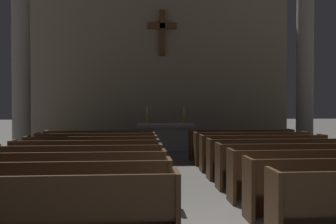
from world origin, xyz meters
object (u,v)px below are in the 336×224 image
at_px(pew_left_row_4, 79,168).
at_px(pew_right_row_5, 277,158).
at_px(pew_left_row_5, 86,160).
at_px(altar, 166,136).
at_px(pew_right_row_3, 320,175).
at_px(column_left_second, 21,48).
at_px(pew_left_row_2, 57,193).
at_px(pew_right_row_4, 296,165).
at_px(column_right_second, 305,52).
at_px(candlestick_left, 147,118).
at_px(candlestick_right, 184,118).
at_px(pew_left_row_1, 37,213).
at_px(pew_right_row_6, 263,153).
at_px(pew_left_row_6, 92,154).
at_px(pew_left_row_7, 96,150).
at_px(pew_right_row_7, 251,148).
at_px(pew_right_row_8, 241,144).
at_px(pew_left_row_8, 100,146).
at_px(pew_left_row_3, 70,178).

relative_size(pew_left_row_4, pew_right_row_5, 1.00).
relative_size(pew_left_row_5, altar, 1.50).
bearing_deg(pew_right_row_5, pew_right_row_3, -90.00).
bearing_deg(column_left_second, pew_left_row_2, -70.27).
relative_size(pew_right_row_4, column_right_second, 0.44).
height_order(pew_left_row_4, candlestick_left, candlestick_left).
height_order(pew_left_row_5, pew_right_row_4, same).
distance_m(pew_left_row_4, pew_right_row_5, 4.56).
distance_m(pew_right_row_5, candlestick_right, 5.92).
distance_m(pew_left_row_1, pew_right_row_6, 6.84).
xyz_separation_m(pew_left_row_1, column_right_second, (7.31, 9.05, 3.21)).
relative_size(pew_left_row_2, pew_left_row_4, 1.00).
height_order(pew_left_row_5, pew_right_row_3, same).
bearing_deg(pew_left_row_5, pew_left_row_1, -90.00).
bearing_deg(pew_right_row_6, column_right_second, 53.26).
bearing_deg(pew_left_row_6, pew_left_row_7, 90.00).
relative_size(pew_left_row_7, pew_right_row_7, 1.00).
bearing_deg(pew_left_row_1, pew_left_row_5, 90.00).
height_order(pew_left_row_2, pew_left_row_6, same).
height_order(pew_right_row_5, pew_right_row_6, same).
bearing_deg(column_left_second, column_right_second, 0.00).
bearing_deg(candlestick_left, pew_right_row_8, -41.24).
xyz_separation_m(candlestick_left, candlestick_right, (1.40, 0.00, 0.00)).
distance_m(pew_right_row_7, candlestick_left, 4.69).
bearing_deg(pew_right_row_7, pew_left_row_8, 166.80).
bearing_deg(pew_left_row_4, altar, 71.74).
bearing_deg(candlestick_right, pew_left_row_2, -108.34).
bearing_deg(column_right_second, pew_right_row_6, -126.74).
bearing_deg(pew_right_row_4, pew_left_row_6, 154.86).
height_order(pew_right_row_3, pew_right_row_6, same).
height_order(pew_right_row_3, candlestick_right, candlestick_right).
distance_m(pew_left_row_3, pew_right_row_4, 4.56).
distance_m(pew_left_row_3, pew_right_row_3, 4.44).
distance_m(pew_left_row_8, column_left_second, 4.65).
height_order(pew_left_row_8, pew_right_row_4, same).
xyz_separation_m(pew_left_row_1, candlestick_left, (1.52, 9.84, 0.74)).
distance_m(pew_left_row_2, pew_left_row_5, 3.12).
distance_m(pew_left_row_3, pew_left_row_8, 5.20).
bearing_deg(pew_left_row_8, pew_right_row_6, -25.14).
bearing_deg(pew_left_row_3, pew_right_row_7, 43.18).
relative_size(pew_left_row_6, candlestick_right, 5.10).
bearing_deg(pew_left_row_6, column_left_second, 126.74).
relative_size(column_left_second, candlestick_left, 11.66).
xyz_separation_m(column_left_second, candlestick_left, (4.39, 0.79, -2.47)).
height_order(pew_left_row_5, candlestick_right, candlestick_right).
distance_m(column_right_second, altar, 6.04).
height_order(pew_left_row_1, pew_left_row_3, same).
relative_size(pew_left_row_5, candlestick_right, 5.10).
relative_size(pew_left_row_6, pew_right_row_5, 1.00).
height_order(pew_left_row_1, candlestick_right, candlestick_right).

